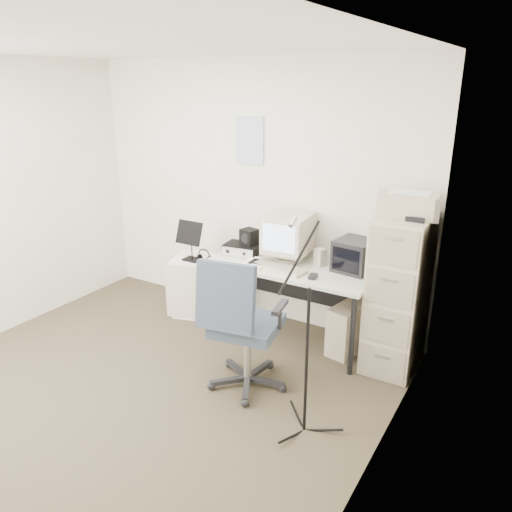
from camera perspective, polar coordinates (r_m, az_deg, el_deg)
The scene contains 22 objects.
floor at distance 4.09m, azimuth -14.07°, elevation -15.28°, with size 3.60×3.60×0.01m, color #373221.
ceiling at distance 3.40m, azimuth -17.76°, elevation 22.21°, with size 3.60×3.60×0.01m, color white.
wall_back at distance 4.91m, azimuth -0.43°, elevation 7.26°, with size 3.60×0.02×2.50m, color beige.
wall_right at distance 2.61m, azimuth 13.00°, elevation -4.43°, with size 0.02×3.60×2.50m, color beige.
wall_calendar at distance 4.83m, azimuth -0.73°, elevation 13.07°, with size 0.30×0.02×0.44m, color white.
filing_cabinet at distance 4.22m, azimuth 15.95°, elevation -4.18°, with size 0.40×0.60×1.30m, color #BCAD91.
printer at distance 3.99m, azimuth 16.92°, elevation 5.59°, with size 0.45×0.31×0.18m, color beige.
desk at distance 4.61m, azimuth 4.06°, elevation -5.26°, with size 1.50×0.70×0.73m, color beige.
crt_monitor at distance 4.52m, azimuth 3.70°, elevation 2.13°, with size 0.39×0.41×0.43m, color beige.
crt_tv at distance 4.36m, azimuth 11.21°, elevation 0.09°, with size 0.30×0.32×0.27m, color black.
desk_speaker at distance 4.45m, azimuth 7.32°, elevation -0.13°, with size 0.08×0.08×0.16m, color beige.
keyboard at distance 4.34m, azimuth 2.61°, elevation -1.37°, with size 0.50×0.18×0.03m, color beige.
mouse at distance 4.18m, azimuth 6.53°, elevation -2.33°, with size 0.06×0.10×0.03m, color black.
radio_receiver at distance 4.73m, azimuth -1.58°, elevation 0.83°, with size 0.33×0.24×0.09m, color black.
radio_speaker at distance 4.69m, azimuth -0.74°, elevation 2.22°, with size 0.15×0.14×0.15m, color black.
papers at distance 4.47m, azimuth -0.07°, elevation -0.81°, with size 0.20×0.28×0.02m, color white.
pc_tower at distance 4.53m, azimuth 10.74°, elevation -8.04°, with size 0.21×0.48×0.44m, color beige.
office_chair at distance 3.83m, azimuth -1.01°, elevation -7.66°, with size 0.63×0.63×1.09m, color #35414D.
side_cart at distance 5.13m, azimuth -6.40°, elevation -3.38°, with size 0.49×0.39×0.61m, color white.
music_stand at distance 4.89m, azimuth -7.40°, elevation 1.79°, with size 0.28×0.15×0.41m, color black.
headphones at distance 4.84m, azimuth -5.94°, elevation -0.28°, with size 0.15×0.15×0.03m, color black.
mic_stand at distance 3.29m, azimuth 5.90°, elevation -9.56°, with size 0.02×0.02×1.39m, color black.
Camera 1 is at (2.49, -2.30, 2.29)m, focal length 35.00 mm.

